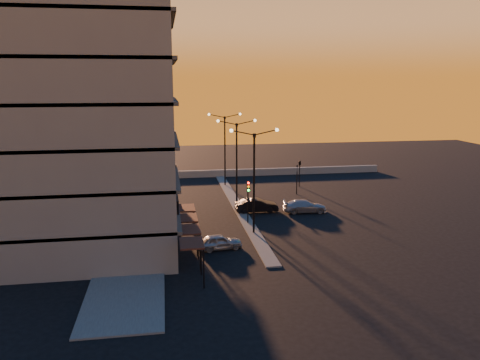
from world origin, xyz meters
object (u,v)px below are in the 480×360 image
object	(u,v)px
car_wagon	(305,206)
traffic_light_main	(248,195)
streetlamp_mid	(237,155)
car_hatchback	(220,242)
car_sedan	(256,205)

from	to	relation	value
car_wagon	traffic_light_main	bearing A→B (deg)	119.65
streetlamp_mid	traffic_light_main	size ratio (longest dim) A/B	2.24
car_wagon	streetlamp_mid	bearing A→B (deg)	63.18
car_hatchback	streetlamp_mid	bearing A→B (deg)	-21.96
traffic_light_main	car_wagon	distance (m)	7.69
traffic_light_main	car_wagon	size ratio (longest dim) A/B	0.92
traffic_light_main	car_wagon	bearing A→B (deg)	25.83
car_hatchback	car_sedan	distance (m)	11.53
car_hatchback	car_wagon	xyz separation A→B (m)	(10.12, 9.50, 0.04)
traffic_light_main	car_hatchback	size ratio (longest dim) A/B	1.15
car_sedan	car_wagon	bearing A→B (deg)	-100.38
streetlamp_mid	car_wagon	world-z (taller)	streetlamp_mid
traffic_light_main	car_hatchback	bearing A→B (deg)	-119.07
streetlamp_mid	car_hatchback	size ratio (longest dim) A/B	2.58
traffic_light_main	car_sedan	xyz separation A→B (m)	(1.62, 4.04, -2.15)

